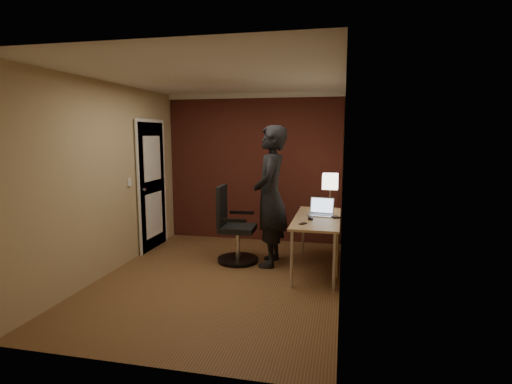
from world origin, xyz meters
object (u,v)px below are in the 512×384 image
desk_lamp (330,182)px  person (270,196)px  laptop (321,210)px  phone (303,224)px  wallet (335,217)px  desk (323,227)px  mouse (310,218)px  office_chair (233,229)px

desk_lamp → person: 0.93m
laptop → phone: 0.64m
phone → person: 0.78m
phone → wallet: (0.38, 0.46, 0.01)m
desk → desk_lamp: size_ratio=2.80×
laptop → person: bearing=-174.4°
desk_lamp → phone: size_ratio=4.65×
desk_lamp → mouse: (-0.22, -0.71, -0.40)m
desk_lamp → phone: desk_lamp is taller
desk → phone: size_ratio=13.04×
desk_lamp → phone: 1.10m
desk → office_chair: office_chair is taller
desk_lamp → mouse: 0.84m
wallet → desk: bearing=-175.6°
phone → office_chair: size_ratio=0.11×
desk_lamp → mouse: size_ratio=5.35×
laptop → wallet: (0.20, -0.15, -0.05)m
desk → laptop: laptop is taller
laptop → phone: laptop is taller
phone → wallet: wallet is taller
desk → phone: bearing=-116.4°
mouse → desk: bearing=41.6°
phone → office_chair: 1.21m
desk_lamp → person: (-0.80, -0.44, -0.17)m
laptop → wallet: laptop is taller
laptop → office_chair: size_ratio=0.34×
laptop → office_chair: (-1.23, -0.07, -0.32)m
office_chair → person: (0.54, 0.00, 0.50)m
desk → desk_lamp: 0.77m
desk → office_chair: 1.28m
person → desk: bearing=79.9°
phone → wallet: bearing=72.7°
desk → office_chair: bearing=175.7°
wallet → person: person is taller
desk_lamp → phone: (-0.29, -0.98, -0.41)m
desk_lamp → office_chair: (-1.34, -0.44, -0.67)m
laptop → person: person is taller
office_chair → mouse: bearing=-13.4°
desk_lamp → wallet: (0.10, -0.52, -0.41)m
phone → wallet: 0.60m
wallet → person: (-0.89, 0.09, 0.23)m
person → phone: bearing=40.8°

